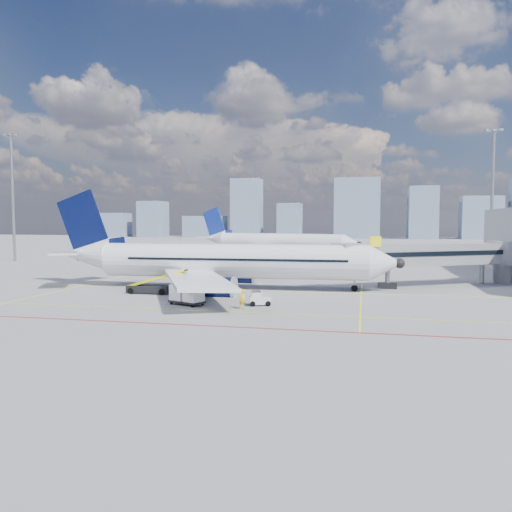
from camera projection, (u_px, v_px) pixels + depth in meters
The scene contains 12 objects.
ground at pixel (220, 300), 50.44m from camera, with size 420.00×420.00×0.00m, color gray.
apron_markings at pixel (202, 307), 46.75m from camera, with size 90.00×35.12×0.01m.
jet_bridge at pixel (441, 256), 61.69m from camera, with size 23.55×15.78×6.30m.
floodlight_mast_nw at pixel (13, 193), 100.13m from camera, with size 3.20×0.61×25.45m.
floodlight_mast_ne at pixel (492, 192), 95.07m from camera, with size 3.20×0.61×25.45m.
distant_skyline at pixel (359, 215), 232.46m from camera, with size 250.05×14.01×28.54m.
main_aircraft at pixel (218, 261), 59.45m from camera, with size 42.36×36.90×12.34m.
second_aircraft at pixel (274, 242), 113.32m from camera, with size 39.29×33.50×11.78m.
baggage_tug at pixel (259, 299), 47.31m from camera, with size 2.25×1.75×1.40m.
cargo_dolly at pixel (187, 294), 47.66m from camera, with size 3.88×2.88×1.95m.
belt_loader at pixel (151, 287), 55.17m from camera, with size 6.90×1.90×2.82m.
ramp_worker at pixel (242, 299), 45.55m from camera, with size 0.65×0.43×1.79m, color yellow.
Camera 1 is at (14.22, -48.08, 8.01)m, focal length 35.00 mm.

